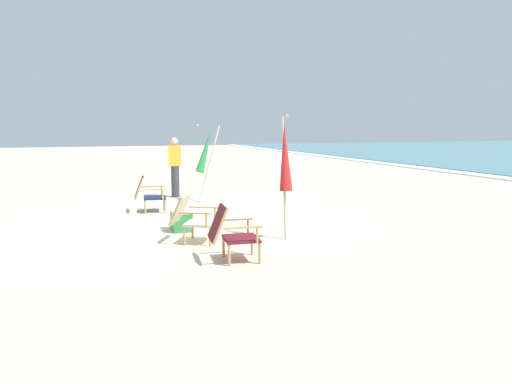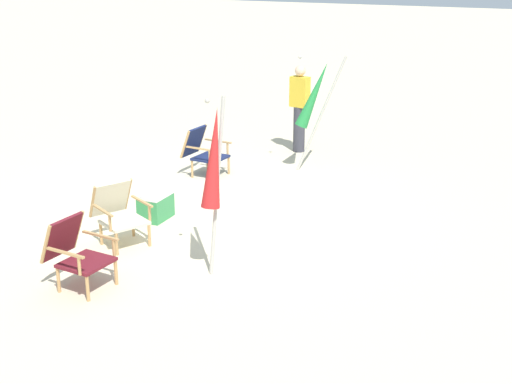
# 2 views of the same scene
# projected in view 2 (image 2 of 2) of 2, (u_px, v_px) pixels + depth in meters

# --- Properties ---
(ground_plane) EXTENTS (80.00, 80.00, 0.00)m
(ground_plane) POSITION_uv_depth(u_px,v_px,m) (196.00, 205.00, 10.71)
(ground_plane) COLOR beige
(beach_chair_front_right) EXTENTS (0.85, 0.91, 0.80)m
(beach_chair_front_right) POSITION_uv_depth(u_px,v_px,m) (118.00, 211.00, 9.24)
(beach_chair_front_right) COLOR beige
(beach_chair_front_right) RESTS_ON ground
(beach_chair_mid_center) EXTENTS (0.65, 0.75, 0.81)m
(beach_chair_mid_center) POSITION_uv_depth(u_px,v_px,m) (75.00, 251.00, 8.02)
(beach_chair_mid_center) COLOR maroon
(beach_chair_mid_center) RESTS_ON ground
(beach_chair_front_left) EXTENTS (0.64, 0.74, 0.81)m
(beach_chair_front_left) POSITION_uv_depth(u_px,v_px,m) (203.00, 150.00, 12.01)
(beach_chair_front_left) COLOR #19234C
(beach_chair_front_left) RESTS_ON ground
(umbrella_furled_green) EXTENTS (0.57, 0.81, 1.98)m
(umbrella_furled_green) POSITION_uv_depth(u_px,v_px,m) (315.00, 96.00, 12.03)
(umbrella_furled_green) COLOR #B7B2A8
(umbrella_furled_green) RESTS_ON ground
(umbrella_furled_red) EXTENTS (0.44, 0.28, 2.11)m
(umbrella_furled_red) POSITION_uv_depth(u_px,v_px,m) (214.00, 160.00, 8.09)
(umbrella_furled_red) COLOR #B7B2A8
(umbrella_furled_red) RESTS_ON ground
(person_near_chairs) EXTENTS (0.26, 0.37, 1.63)m
(person_near_chairs) POSITION_uv_depth(u_px,v_px,m) (300.00, 108.00, 13.27)
(person_near_chairs) COLOR #383842
(person_near_chairs) RESTS_ON ground
(cooler_box) EXTENTS (0.49, 0.35, 0.40)m
(cooler_box) POSITION_uv_depth(u_px,v_px,m) (156.00, 205.00, 10.11)
(cooler_box) COLOR #338C4C
(cooler_box) RESTS_ON ground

